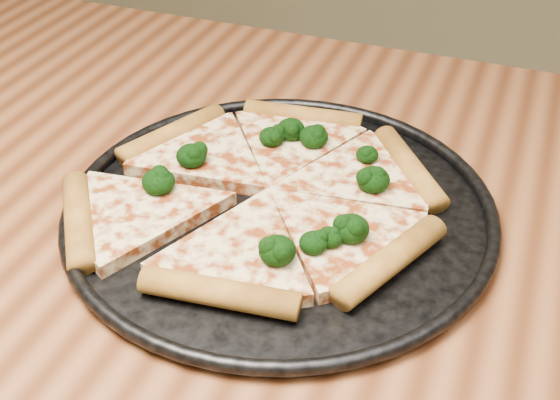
% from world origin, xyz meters
% --- Properties ---
extents(dining_table, '(1.20, 0.90, 0.75)m').
position_xyz_m(dining_table, '(0.00, 0.00, 0.66)').
color(dining_table, brown).
rests_on(dining_table, ground).
extents(pizza_pan, '(0.39, 0.39, 0.02)m').
position_xyz_m(pizza_pan, '(0.04, 0.06, 0.76)').
color(pizza_pan, black).
rests_on(pizza_pan, dining_table).
extents(pizza, '(0.35, 0.32, 0.02)m').
position_xyz_m(pizza, '(0.02, 0.07, 0.77)').
color(pizza, beige).
rests_on(pizza, pizza_pan).
extents(broccoli_florets, '(0.21, 0.21, 0.02)m').
position_xyz_m(broccoli_florets, '(0.04, 0.08, 0.78)').
color(broccoli_florets, black).
rests_on(broccoli_florets, pizza).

